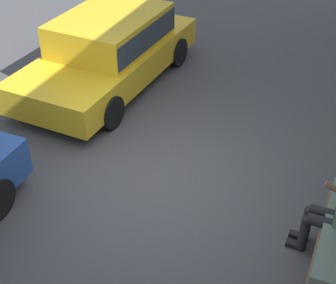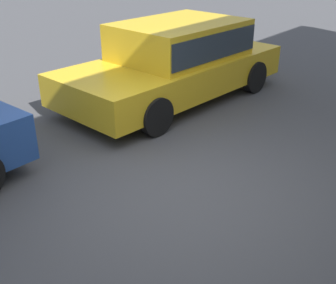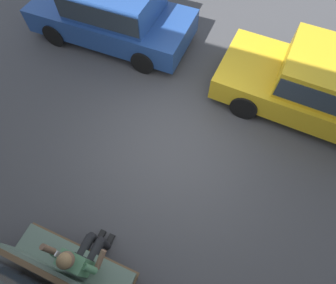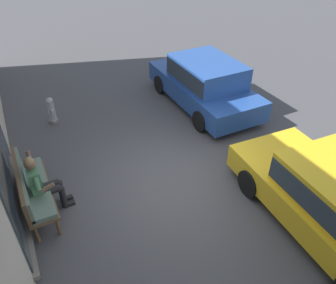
{
  "view_description": "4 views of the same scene",
  "coord_description": "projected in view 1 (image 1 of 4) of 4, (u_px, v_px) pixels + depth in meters",
  "views": [
    {
      "loc": [
        5.56,
        2.6,
        5.03
      ],
      "look_at": [
        0.17,
        0.31,
        0.93
      ],
      "focal_mm": 55.0,
      "sensor_mm": 36.0,
      "label": 1
    },
    {
      "loc": [
        3.31,
        2.6,
        2.74
      ],
      "look_at": [
        0.69,
        0.42,
        1.08
      ],
      "focal_mm": 45.0,
      "sensor_mm": 36.0,
      "label": 2
    },
    {
      "loc": [
        -0.92,
        2.6,
        4.89
      ],
      "look_at": [
        -0.06,
        0.55,
        1.03
      ],
      "focal_mm": 28.0,
      "sensor_mm": 36.0,
      "label": 3
    },
    {
      "loc": [
        -4.94,
        2.6,
        5.13
      ],
      "look_at": [
        0.46,
        -0.13,
        0.79
      ],
      "focal_mm": 35.0,
      "sensor_mm": 36.0,
      "label": 4
    }
  ],
  "objects": [
    {
      "name": "ground_plane",
      "position": [
        154.0,
        181.0,
        7.91
      ],
      "size": [
        60.0,
        60.0,
        0.0
      ],
      "primitive_type": "plane",
      "color": "#424244"
    },
    {
      "name": "parked_car_near",
      "position": [
        109.0,
        47.0,
        10.1
      ],
      "size": [
        4.5,
        2.15,
        1.4
      ],
      "color": "gold",
      "rests_on": "ground_plane"
    }
  ]
}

